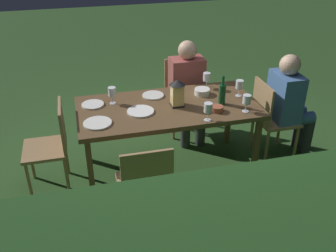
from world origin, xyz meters
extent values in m
plane|color=#2D5123|center=(0.00, 0.00, 0.00)|extent=(16.00, 16.00, 0.00)
cube|color=brown|center=(0.00, 0.00, 0.72)|extent=(1.74, 0.86, 0.04)
cube|color=brown|center=(-0.80, -0.36, 0.35)|extent=(0.05, 0.05, 0.70)
cube|color=brown|center=(0.80, -0.36, 0.35)|extent=(0.05, 0.05, 0.70)
cube|color=brown|center=(-0.80, 0.36, 0.35)|extent=(0.05, 0.05, 0.70)
cube|color=brown|center=(0.80, 0.36, 0.35)|extent=(0.05, 0.05, 0.70)
cube|color=#9E7A51|center=(0.39, 0.75, 0.43)|extent=(0.42, 0.40, 0.03)
cube|color=#9E7A51|center=(0.39, 0.94, 0.66)|extent=(0.40, 0.03, 0.42)
cylinder|color=#9E7A51|center=(0.57, 0.58, 0.21)|extent=(0.03, 0.03, 0.42)
cylinder|color=#9E7A51|center=(0.21, 0.58, 0.21)|extent=(0.03, 0.03, 0.42)
cylinder|color=#9E7A51|center=(0.57, 0.92, 0.21)|extent=(0.03, 0.03, 0.42)
cylinder|color=#9E7A51|center=(0.21, 0.92, 0.21)|extent=(0.03, 0.03, 0.42)
cube|color=#9E7A51|center=(-1.19, 0.00, 0.43)|extent=(0.40, 0.42, 0.03)
cube|color=#9E7A51|center=(-1.00, 0.00, 0.66)|extent=(0.03, 0.40, 0.42)
cylinder|color=#9E7A51|center=(-1.36, -0.18, 0.21)|extent=(0.03, 0.03, 0.42)
cylinder|color=#9E7A51|center=(-1.36, 0.18, 0.21)|extent=(0.03, 0.03, 0.42)
cylinder|color=#9E7A51|center=(-1.02, -0.18, 0.21)|extent=(0.03, 0.03, 0.42)
cylinder|color=#9E7A51|center=(-1.02, 0.18, 0.21)|extent=(0.03, 0.03, 0.42)
cube|color=#426699|center=(-1.25, 0.00, 0.70)|extent=(0.24, 0.38, 0.50)
sphere|color=#D1A889|center=(-1.25, 0.00, 1.04)|extent=(0.21, 0.21, 0.21)
cylinder|color=#426699|center=(-1.39, -0.09, 0.46)|extent=(0.36, 0.13, 0.13)
cylinder|color=#426699|center=(-1.39, 0.09, 0.46)|extent=(0.36, 0.13, 0.13)
cylinder|color=#333338|center=(-1.55, -0.09, 0.23)|extent=(0.11, 0.11, 0.45)
cylinder|color=#333338|center=(-1.55, 0.09, 0.23)|extent=(0.11, 0.11, 0.45)
cube|color=#9E7A51|center=(-0.39, -0.75, 0.43)|extent=(0.42, 0.40, 0.03)
cube|color=#9E7A51|center=(-0.39, -0.94, 0.66)|extent=(0.40, 0.02, 0.42)
cylinder|color=#9E7A51|center=(-0.57, -0.58, 0.21)|extent=(0.03, 0.03, 0.42)
cylinder|color=#9E7A51|center=(-0.21, -0.58, 0.21)|extent=(0.03, 0.03, 0.42)
cylinder|color=#9E7A51|center=(-0.57, -0.92, 0.21)|extent=(0.03, 0.03, 0.42)
cylinder|color=#9E7A51|center=(-0.21, -0.92, 0.21)|extent=(0.03, 0.03, 0.42)
cube|color=#9E4C47|center=(-0.39, -0.69, 0.70)|extent=(0.38, 0.24, 0.50)
sphere|color=#D1A889|center=(-0.39, -0.69, 1.04)|extent=(0.21, 0.21, 0.21)
cylinder|color=#9E4C47|center=(-0.48, -0.55, 0.46)|extent=(0.13, 0.36, 0.13)
cylinder|color=#9E4C47|center=(-0.30, -0.55, 0.46)|extent=(0.13, 0.36, 0.13)
cylinder|color=#333338|center=(-0.48, -0.39, 0.23)|extent=(0.11, 0.11, 0.45)
cylinder|color=#333338|center=(-0.30, -0.39, 0.23)|extent=(0.11, 0.11, 0.45)
cube|color=#9E7A51|center=(1.19, 0.00, 0.43)|extent=(0.40, 0.42, 0.03)
cube|color=#9E7A51|center=(1.00, 0.00, 0.66)|extent=(0.03, 0.40, 0.42)
cylinder|color=#9E7A51|center=(1.36, 0.18, 0.21)|extent=(0.03, 0.03, 0.42)
cylinder|color=#9E7A51|center=(1.36, -0.18, 0.21)|extent=(0.03, 0.03, 0.42)
cylinder|color=#9E7A51|center=(1.02, 0.18, 0.21)|extent=(0.03, 0.03, 0.42)
cylinder|color=#9E7A51|center=(1.02, -0.18, 0.21)|extent=(0.03, 0.03, 0.42)
cube|color=black|center=(-0.09, 0.01, 0.75)|extent=(0.12, 0.12, 0.01)
cube|color=#F9D17A|center=(-0.09, 0.01, 0.86)|extent=(0.11, 0.11, 0.20)
cone|color=black|center=(-0.09, 0.01, 0.98)|extent=(0.15, 0.15, 0.05)
cylinder|color=#144723|center=(-0.51, 0.08, 0.84)|extent=(0.07, 0.07, 0.20)
cylinder|color=#144723|center=(-0.51, 0.08, 0.99)|extent=(0.03, 0.03, 0.09)
cylinder|color=silver|center=(-0.27, 0.36, 0.74)|extent=(0.06, 0.06, 0.00)
cylinder|color=silver|center=(-0.27, 0.36, 0.79)|extent=(0.01, 0.01, 0.08)
cylinder|color=silver|center=(-0.27, 0.36, 0.87)|extent=(0.08, 0.08, 0.08)
cylinder|color=maroon|center=(-0.27, 0.36, 0.84)|extent=(0.07, 0.07, 0.03)
cylinder|color=silver|center=(0.51, -0.18, 0.74)|extent=(0.06, 0.06, 0.00)
cylinder|color=silver|center=(0.51, -0.18, 0.79)|extent=(0.01, 0.01, 0.08)
cylinder|color=silver|center=(0.51, -0.18, 0.87)|extent=(0.08, 0.08, 0.08)
cylinder|color=maroon|center=(0.51, -0.18, 0.84)|extent=(0.07, 0.07, 0.03)
cylinder|color=silver|center=(-0.67, 0.29, 0.74)|extent=(0.06, 0.06, 0.00)
cylinder|color=silver|center=(-0.67, 0.29, 0.79)|extent=(0.01, 0.01, 0.08)
cylinder|color=silver|center=(-0.67, 0.29, 0.87)|extent=(0.08, 0.08, 0.08)
cylinder|color=maroon|center=(-0.67, 0.29, 0.84)|extent=(0.07, 0.07, 0.03)
cylinder|color=silver|center=(-0.49, -0.32, 0.74)|extent=(0.06, 0.06, 0.00)
cylinder|color=silver|center=(-0.49, -0.32, 0.79)|extent=(0.01, 0.01, 0.08)
cylinder|color=silver|center=(-0.49, -0.32, 0.87)|extent=(0.08, 0.08, 0.08)
cylinder|color=maroon|center=(-0.49, -0.32, 0.84)|extent=(0.07, 0.07, 0.03)
cylinder|color=silver|center=(-0.75, -0.05, 0.74)|extent=(0.06, 0.06, 0.00)
cylinder|color=silver|center=(-0.75, -0.05, 0.79)|extent=(0.01, 0.01, 0.08)
cylinder|color=silver|center=(-0.75, -0.05, 0.87)|extent=(0.08, 0.08, 0.08)
cylinder|color=maroon|center=(-0.75, -0.05, 0.84)|extent=(0.07, 0.07, 0.03)
cylinder|color=white|center=(0.69, 0.19, 0.75)|extent=(0.25, 0.25, 0.01)
cylinder|color=white|center=(0.70, -0.19, 0.75)|extent=(0.21, 0.21, 0.01)
cylinder|color=silver|center=(0.09, -0.25, 0.75)|extent=(0.22, 0.22, 0.01)
cylinder|color=white|center=(0.28, 0.06, 0.75)|extent=(0.25, 0.25, 0.01)
cylinder|color=#9E5138|center=(-0.42, 0.22, 0.77)|extent=(0.12, 0.12, 0.05)
cylinder|color=#424C1E|center=(-0.42, 0.22, 0.78)|extent=(0.10, 0.10, 0.02)
cylinder|color=silver|center=(-0.40, -0.17, 0.77)|extent=(0.16, 0.16, 0.06)
cylinder|color=tan|center=(-0.40, -0.17, 0.78)|extent=(0.13, 0.13, 0.02)
camera|label=1|loc=(0.80, 3.21, 2.39)|focal=41.15mm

